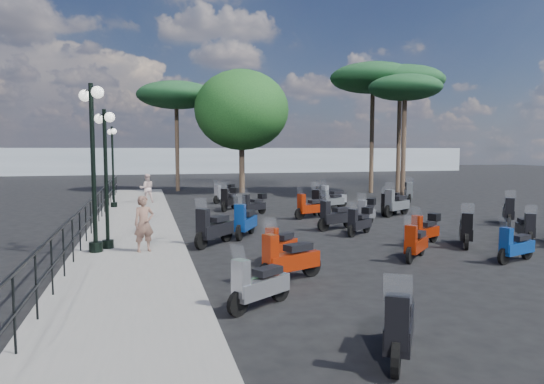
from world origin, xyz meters
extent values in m
plane|color=black|center=(0.00, 0.00, 0.00)|extent=(120.00, 120.00, 0.00)
cube|color=slate|center=(-6.50, 3.00, 0.07)|extent=(3.00, 30.00, 0.15)
cylinder|color=black|center=(-7.80, -8.83, 0.70)|extent=(0.04, 0.04, 1.10)
cylinder|color=black|center=(-7.80, -7.46, 0.70)|extent=(0.04, 0.04, 1.10)
cylinder|color=black|center=(-7.80, -6.09, 0.70)|extent=(0.04, 0.04, 1.10)
cylinder|color=black|center=(-7.80, -4.73, 0.70)|extent=(0.04, 0.04, 1.10)
cylinder|color=black|center=(-7.80, -3.36, 0.70)|extent=(0.04, 0.04, 1.10)
cylinder|color=black|center=(-7.80, -1.99, 0.70)|extent=(0.04, 0.04, 1.10)
cylinder|color=black|center=(-7.80, -0.62, 0.70)|extent=(0.04, 0.04, 1.10)
cylinder|color=black|center=(-7.80, 0.75, 0.70)|extent=(0.04, 0.04, 1.10)
cylinder|color=black|center=(-7.80, 2.12, 0.70)|extent=(0.04, 0.04, 1.10)
cylinder|color=black|center=(-7.80, 3.48, 0.70)|extent=(0.04, 0.04, 1.10)
cylinder|color=black|center=(-7.80, 4.85, 0.70)|extent=(0.04, 0.04, 1.10)
cylinder|color=black|center=(-7.80, 6.22, 0.70)|extent=(0.04, 0.04, 1.10)
cylinder|color=black|center=(-7.80, 7.59, 0.70)|extent=(0.04, 0.04, 1.10)
cylinder|color=black|center=(-7.80, 8.96, 0.70)|extent=(0.04, 0.04, 1.10)
cylinder|color=black|center=(-7.80, 10.33, 0.70)|extent=(0.04, 0.04, 1.10)
cylinder|color=black|center=(-7.80, 11.69, 0.70)|extent=(0.04, 0.04, 1.10)
cylinder|color=black|center=(-7.80, 13.06, 0.70)|extent=(0.04, 0.04, 1.10)
cylinder|color=black|center=(-7.80, 14.43, 0.70)|extent=(0.04, 0.04, 1.10)
cylinder|color=black|center=(-7.80, 15.80, 0.70)|extent=(0.04, 0.04, 1.10)
cube|color=black|center=(-7.80, 2.80, 1.23)|extent=(0.04, 26.00, 0.04)
cube|color=black|center=(-7.80, 2.80, 0.70)|extent=(0.04, 26.00, 0.04)
cylinder|color=black|center=(-7.38, -2.25, 0.28)|extent=(0.36, 0.36, 0.27)
cylinder|color=black|center=(-7.38, -2.25, 2.37)|extent=(0.12, 0.12, 4.44)
cylinder|color=black|center=(-7.38, -2.25, 4.42)|extent=(0.44, 0.93, 0.04)
sphere|color=white|center=(-7.58, -1.80, 4.31)|extent=(0.31, 0.31, 0.31)
sphere|color=white|center=(-7.18, -2.71, 4.31)|extent=(0.31, 0.31, 0.31)
cylinder|color=black|center=(-7.10, -1.81, 0.26)|extent=(0.31, 0.31, 0.23)
cylinder|color=black|center=(-7.10, -1.81, 2.06)|extent=(0.10, 0.10, 3.81)
cylinder|color=black|center=(-7.10, -1.81, 3.82)|extent=(0.37, 0.81, 0.04)
sphere|color=white|center=(-7.27, -1.41, 3.73)|extent=(0.27, 0.27, 0.27)
sphere|color=white|center=(-6.94, -2.21, 3.73)|extent=(0.27, 0.27, 0.27)
cylinder|color=black|center=(-7.52, 8.16, 0.26)|extent=(0.30, 0.30, 0.23)
cylinder|color=black|center=(-7.52, 8.16, 2.04)|extent=(0.10, 0.10, 3.79)
cylinder|color=black|center=(-7.52, 8.16, 3.79)|extent=(0.25, 0.84, 0.04)
sphere|color=white|center=(-7.62, 8.57, 3.70)|extent=(0.27, 0.27, 0.27)
sphere|color=white|center=(-7.41, 7.75, 3.70)|extent=(0.27, 0.27, 0.27)
imported|color=brown|center=(-6.13, -2.53, 0.90)|extent=(0.63, 0.52, 1.50)
imported|color=beige|center=(-5.99, 9.67, 0.89)|extent=(0.75, 0.61, 1.48)
cylinder|color=black|center=(-3.61, -6.04, 0.25)|extent=(0.50, 0.28, 0.50)
cylinder|color=black|center=(-2.46, -5.57, 0.25)|extent=(0.50, 0.28, 0.50)
cube|color=maroon|center=(-2.99, -5.79, 0.44)|extent=(1.38, 0.84, 0.35)
cube|color=black|center=(-2.83, -5.72, 0.73)|extent=(0.69, 0.52, 0.15)
cube|color=maroon|center=(-3.54, -6.01, 0.73)|extent=(0.33, 0.37, 0.73)
plane|color=white|center=(-3.60, -6.03, 1.19)|extent=(0.23, 0.40, 0.39)
cylinder|color=black|center=(-4.57, -7.74, 0.22)|extent=(0.43, 0.33, 0.45)
cylinder|color=black|center=(-3.63, -7.12, 0.22)|extent=(0.43, 0.33, 0.45)
cube|color=#93959C|center=(-4.06, -7.40, 0.39)|extent=(1.19, 0.94, 0.32)
cube|color=black|center=(-3.93, -7.31, 0.66)|extent=(0.62, 0.54, 0.13)
cube|color=#93959C|center=(-4.51, -7.69, 0.66)|extent=(0.33, 0.35, 0.66)
plane|color=white|center=(-4.55, -7.73, 1.08)|extent=(0.26, 0.34, 0.35)
cylinder|color=black|center=(-4.55, -1.99, 0.27)|extent=(0.44, 0.47, 0.54)
cylinder|color=black|center=(-3.65, -0.99, 0.27)|extent=(0.44, 0.47, 0.54)
cube|color=black|center=(-4.06, -1.45, 0.47)|extent=(1.25, 1.33, 0.38)
cube|color=black|center=(-3.94, -1.31, 0.78)|extent=(0.70, 0.72, 0.16)
cube|color=black|center=(-4.49, -1.92, 0.78)|extent=(0.41, 0.41, 0.78)
plane|color=white|center=(-4.53, -1.97, 1.28)|extent=(0.37, 0.35, 0.42)
cylinder|color=black|center=(-1.96, 4.46, 0.22)|extent=(0.41, 0.32, 0.43)
cylinder|color=black|center=(-1.05, 5.06, 0.22)|extent=(0.41, 0.32, 0.43)
cube|color=black|center=(-1.47, 4.78, 0.38)|extent=(1.15, 0.91, 0.31)
cube|color=black|center=(-1.34, 4.87, 0.63)|extent=(0.60, 0.53, 0.13)
cube|color=black|center=(-1.90, 4.50, 0.63)|extent=(0.32, 0.34, 0.63)
plane|color=white|center=(-1.94, 4.47, 1.04)|extent=(0.25, 0.33, 0.34)
cube|color=black|center=(-1.04, 5.07, 0.79)|extent=(0.42, 0.41, 0.23)
cylinder|color=black|center=(-2.44, 9.51, 0.23)|extent=(0.41, 0.37, 0.46)
cylinder|color=black|center=(-1.57, 10.26, 0.23)|extent=(0.41, 0.37, 0.46)
cube|color=#93959C|center=(-1.96, 9.92, 0.40)|extent=(1.16, 1.06, 0.33)
cube|color=black|center=(-1.84, 10.02, 0.67)|extent=(0.62, 0.59, 0.13)
cube|color=#93959C|center=(-2.38, 9.56, 0.67)|extent=(0.35, 0.36, 0.67)
plane|color=white|center=(-2.42, 9.52, 1.10)|extent=(0.29, 0.33, 0.36)
cube|color=black|center=(-1.55, 10.27, 0.84)|extent=(0.45, 0.44, 0.25)
cylinder|color=black|center=(-3.05, -10.46, 0.24)|extent=(0.35, 0.46, 0.48)
cylinder|color=black|center=(-2.40, -9.46, 0.24)|extent=(0.35, 0.46, 0.48)
cube|color=black|center=(-2.70, -9.92, 0.42)|extent=(1.00, 1.27, 0.34)
cube|color=black|center=(-2.60, -9.77, 0.70)|extent=(0.58, 0.67, 0.14)
cube|color=black|center=(-3.01, -10.39, 0.70)|extent=(0.37, 0.35, 0.70)
plane|color=white|center=(-3.04, -10.44, 1.15)|extent=(0.36, 0.27, 0.37)
cylinder|color=black|center=(-3.12, -4.41, 0.22)|extent=(0.37, 0.38, 0.44)
cylinder|color=black|center=(-2.36, -3.63, 0.22)|extent=(0.37, 0.38, 0.44)
cube|color=maroon|center=(-2.71, -3.99, 0.38)|extent=(1.05, 1.06, 0.31)
cube|color=black|center=(-2.60, -3.88, 0.64)|extent=(0.58, 0.58, 0.13)
cube|color=maroon|center=(-3.07, -4.36, 0.64)|extent=(0.33, 0.33, 0.64)
plane|color=white|center=(-3.11, -4.40, 1.05)|extent=(0.30, 0.29, 0.34)
cylinder|color=black|center=(-3.23, -0.92, 0.26)|extent=(0.35, 0.51, 0.52)
cylinder|color=black|center=(-2.60, 0.23, 0.26)|extent=(0.35, 0.51, 0.52)
cube|color=navy|center=(-2.89, -0.30, 0.46)|extent=(1.01, 1.42, 0.37)
cube|color=black|center=(-2.80, -0.14, 0.77)|extent=(0.60, 0.73, 0.15)
cube|color=navy|center=(-3.19, -0.85, 0.77)|extent=(0.40, 0.37, 0.77)
plane|color=white|center=(-3.22, -0.90, 1.26)|extent=(0.41, 0.27, 0.41)
cylinder|color=black|center=(0.44, -1.27, 0.21)|extent=(0.39, 0.33, 0.42)
cylinder|color=black|center=(1.29, -0.63, 0.21)|extent=(0.39, 0.33, 0.42)
cube|color=black|center=(0.90, -0.92, 0.37)|extent=(1.09, 0.93, 0.30)
cube|color=black|center=(1.02, -0.83, 0.62)|extent=(0.58, 0.53, 0.12)
cube|color=black|center=(0.50, -1.23, 0.62)|extent=(0.31, 0.33, 0.62)
plane|color=white|center=(0.46, -1.26, 1.01)|extent=(0.26, 0.31, 0.33)
cube|color=black|center=(1.30, -0.62, 0.78)|extent=(0.41, 0.41, 0.23)
cylinder|color=black|center=(0.03, 2.94, 0.24)|extent=(0.49, 0.26, 0.48)
cylinder|color=black|center=(1.17, 3.35, 0.24)|extent=(0.49, 0.26, 0.48)
cube|color=maroon|center=(0.65, 3.16, 0.42)|extent=(1.35, 0.76, 0.34)
cube|color=black|center=(0.81, 3.22, 0.71)|extent=(0.67, 0.49, 0.14)
cube|color=maroon|center=(0.11, 2.97, 0.71)|extent=(0.31, 0.36, 0.71)
plane|color=white|center=(0.05, 2.95, 1.16)|extent=(0.20, 0.39, 0.37)
cylinder|color=black|center=(-2.58, 6.13, 0.24)|extent=(0.34, 0.47, 0.49)
cylinder|color=black|center=(-1.95, 7.17, 0.24)|extent=(0.34, 0.47, 0.49)
cube|color=black|center=(-2.24, 6.69, 0.43)|extent=(0.98, 1.31, 0.35)
cube|color=black|center=(-2.15, 6.84, 0.71)|extent=(0.58, 0.68, 0.14)
cube|color=black|center=(-2.54, 6.20, 0.71)|extent=(0.38, 0.35, 0.71)
plane|color=white|center=(-2.57, 6.14, 1.17)|extent=(0.37, 0.27, 0.38)
cube|color=black|center=(-1.94, 7.19, 0.90)|extent=(0.46, 0.47, 0.26)
cylinder|color=black|center=(2.56, -5.74, 0.21)|extent=(0.43, 0.22, 0.43)
cylinder|color=black|center=(3.57, -5.40, 0.21)|extent=(0.43, 0.22, 0.43)
cube|color=navy|center=(3.11, -5.56, 0.37)|extent=(1.19, 0.65, 0.30)
cube|color=black|center=(3.25, -5.51, 0.62)|extent=(0.59, 0.42, 0.12)
cube|color=navy|center=(2.62, -5.72, 0.62)|extent=(0.27, 0.32, 0.62)
plane|color=white|center=(2.57, -5.74, 1.02)|extent=(0.17, 0.34, 0.33)
cylinder|color=black|center=(0.34, -5.04, 0.22)|extent=(0.39, 0.37, 0.44)
cylinder|color=black|center=(1.15, -4.28, 0.22)|extent=(0.39, 0.37, 0.44)
cube|color=maroon|center=(0.78, -4.63, 0.39)|extent=(1.09, 1.05, 0.31)
cube|color=black|center=(0.89, -4.52, 0.65)|extent=(0.59, 0.58, 0.13)
cube|color=maroon|center=(0.40, -4.99, 0.65)|extent=(0.34, 0.34, 0.65)
plane|color=white|center=(0.36, -5.03, 1.06)|extent=(0.29, 0.31, 0.34)
cylinder|color=black|center=(2.80, -3.96, 0.24)|extent=(0.36, 0.46, 0.48)
cylinder|color=black|center=(3.48, -2.97, 0.24)|extent=(0.36, 0.46, 0.48)
cube|color=black|center=(3.17, -3.42, 0.42)|extent=(1.02, 1.27, 0.34)
cube|color=black|center=(3.27, -3.28, 0.70)|extent=(0.59, 0.67, 0.14)
cube|color=black|center=(2.85, -3.90, 0.70)|extent=(0.37, 0.35, 0.70)
plane|color=white|center=(2.81, -3.95, 1.16)|extent=(0.36, 0.28, 0.37)
cylinder|color=black|center=(-0.04, 0.05, 0.24)|extent=(0.49, 0.26, 0.49)
cylinder|color=black|center=(1.11, 0.47, 0.24)|extent=(0.49, 0.26, 0.49)
cube|color=black|center=(0.58, 0.28, 0.43)|extent=(1.36, 0.78, 0.35)
cube|color=black|center=(0.75, 0.34, 0.71)|extent=(0.68, 0.50, 0.14)
cube|color=black|center=(0.04, 0.08, 0.71)|extent=(0.32, 0.36, 0.71)
plane|color=white|center=(-0.02, 0.06, 1.17)|extent=(0.21, 0.39, 0.38)
cylinder|color=black|center=(1.09, 4.00, 0.26)|extent=(0.37, 0.49, 0.51)
cylinder|color=black|center=(1.79, 5.07, 0.26)|extent=(0.37, 0.49, 0.51)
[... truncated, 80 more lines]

